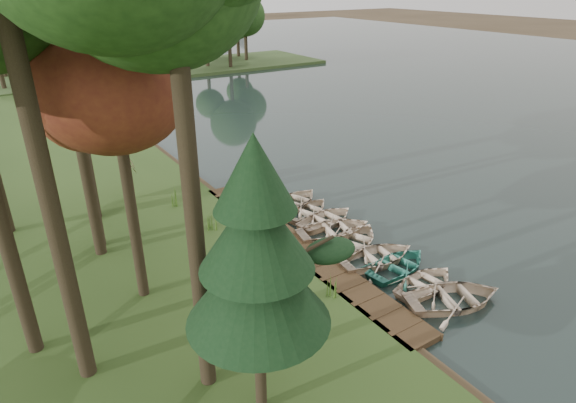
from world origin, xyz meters
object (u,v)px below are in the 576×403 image
boardwalk (296,247)px  pine_tree (257,253)px  rowboat_0 (455,296)px  rowboat_2 (399,264)px  rowboat_1 (426,281)px  stored_rowboat (132,192)px

boardwalk → pine_tree: 10.83m
pine_tree → boardwalk: bearing=49.9°
rowboat_0 → rowboat_2: (-0.07, 2.91, -0.06)m
rowboat_1 → stored_rowboat: 16.65m
rowboat_2 → stored_rowboat: 15.26m
rowboat_0 → pine_tree: pine_tree is taller
boardwalk → rowboat_2: size_ratio=4.73×
boardwalk → rowboat_0: (2.76, -6.86, 0.31)m
rowboat_1 → stored_rowboat: size_ratio=0.92×
boardwalk → stored_rowboat: (-4.77, 9.36, 0.51)m
rowboat_2 → stored_rowboat: size_ratio=0.98×
boardwalk → rowboat_2: rowboat_2 is taller
pine_tree → rowboat_1: bearing=11.0°
pine_tree → rowboat_0: bearing=2.3°
rowboat_2 → pine_tree: 10.64m
boardwalk → stored_rowboat: size_ratio=4.64×
rowboat_0 → stored_rowboat: 17.89m
rowboat_2 → rowboat_0: bearing=172.4°
rowboat_1 → pine_tree: size_ratio=0.39×
rowboat_1 → rowboat_2: bearing=-7.5°
rowboat_2 → pine_tree: size_ratio=0.41×
rowboat_0 → pine_tree: size_ratio=0.48×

